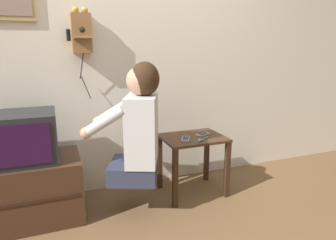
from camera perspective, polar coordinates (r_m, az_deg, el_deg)
wall_back at (r=2.72m, az=-8.77°, el=13.21°), size 6.80×0.05×2.55m
side_table at (r=2.67m, az=4.73°, el=-5.52°), size 0.54×0.43×0.53m
person at (r=2.26m, az=-5.65°, el=-1.03°), size 0.63×0.55×0.91m
tv_stand at (r=2.54m, az=-24.51°, el=-12.02°), size 0.72×0.50×0.48m
television at (r=2.40m, az=-25.90°, el=-2.96°), size 0.46×0.42×0.36m
wall_phone_antique at (r=2.58m, az=-16.20°, el=15.75°), size 0.19×0.19×0.73m
cell_phone_held at (r=2.55m, az=3.38°, el=-3.59°), size 0.11×0.14×0.01m
cell_phone_spare at (r=2.70m, az=6.65°, el=-2.67°), size 0.14×0.10×0.01m
toothbrush at (r=2.54m, az=6.60°, el=-3.69°), size 0.14×0.10×0.02m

